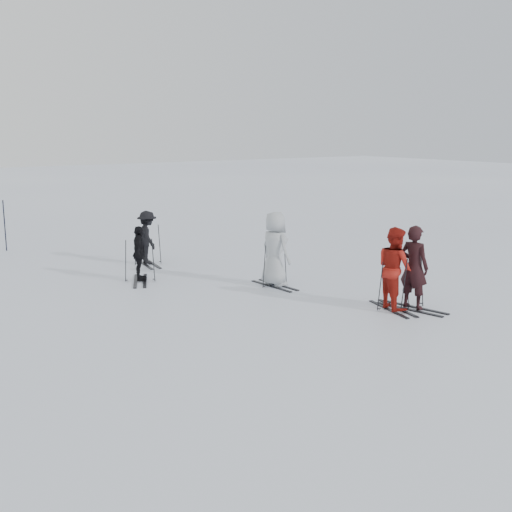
{
  "coord_description": "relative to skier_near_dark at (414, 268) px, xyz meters",
  "views": [
    {
      "loc": [
        -9.05,
        -12.29,
        4.23
      ],
      "look_at": [
        0.0,
        1.0,
        1.0
      ],
      "focal_mm": 45.0,
      "sensor_mm": 36.0,
      "label": 1
    }
  ],
  "objects": [
    {
      "name": "skier_uphill_far",
      "position": [
        -3.01,
        8.21,
        -0.16
      ],
      "size": [
        0.76,
        1.15,
        1.66
      ],
      "primitive_type": "imported",
      "rotation": [
        0.0,
        0.0,
        1.43
      ],
      "color": "black",
      "rests_on": "ground"
    },
    {
      "name": "skier_grey",
      "position": [
        -1.38,
        3.65,
        0.01
      ],
      "size": [
        0.71,
        1.02,
        2.0
      ],
      "primitive_type": "imported",
      "rotation": [
        0.0,
        0.0,
        1.65
      ],
      "color": "#A4AAAE",
      "rests_on": "ground"
    },
    {
      "name": "skis_uphill_left",
      "position": [
        -4.18,
        6.2,
        -0.37
      ],
      "size": [
        1.92,
        1.53,
        1.24
      ],
      "primitive_type": null,
      "rotation": [
        0.0,
        0.0,
        1.13
      ],
      "color": "black",
      "rests_on": "ground"
    },
    {
      "name": "skis_uphill_far",
      "position": [
        -3.01,
        8.21,
        -0.35
      ],
      "size": [
        1.86,
        1.17,
        1.27
      ],
      "primitive_type": null,
      "rotation": [
        0.0,
        0.0,
        1.43
      ],
      "color": "black",
      "rests_on": "ground"
    },
    {
      "name": "skier_uphill_left",
      "position": [
        -4.18,
        6.2,
        -0.22
      ],
      "size": [
        0.72,
        0.97,
        1.53
      ],
      "primitive_type": "imported",
      "rotation": [
        0.0,
        0.0,
        1.13
      ],
      "color": "black",
      "rests_on": "ground"
    },
    {
      "name": "skis_near_dark",
      "position": [
        0.0,
        0.0,
        -0.32
      ],
      "size": [
        1.98,
        1.32,
        1.33
      ],
      "primitive_type": null,
      "rotation": [
        0.0,
        0.0,
        1.78
      ],
      "color": "black",
      "rests_on": "ground"
    },
    {
      "name": "ground",
      "position": [
        -2.27,
        2.25,
        -0.99
      ],
      "size": [
        120.0,
        120.0,
        0.0
      ],
      "primitive_type": "plane",
      "color": "silver",
      "rests_on": "ground"
    },
    {
      "name": "skis_grey",
      "position": [
        -1.38,
        3.65,
        -0.38
      ],
      "size": [
        1.73,
        1.0,
        1.22
      ],
      "primitive_type": null,
      "rotation": [
        0.0,
        0.0,
        1.65
      ],
      "color": "black",
      "rests_on": "ground"
    },
    {
      "name": "skier_red",
      "position": [
        -0.39,
        0.23,
        -0.02
      ],
      "size": [
        0.94,
        1.09,
        1.94
      ],
      "primitive_type": "imported",
      "rotation": [
        0.0,
        0.0,
        1.33
      ],
      "color": "maroon",
      "rests_on": "ground"
    },
    {
      "name": "skis_red",
      "position": [
        -0.39,
        0.23,
        -0.37
      ],
      "size": [
        1.85,
        1.26,
        1.23
      ],
      "primitive_type": null,
      "rotation": [
        0.0,
        0.0,
        1.33
      ],
      "color": "black",
      "rests_on": "ground"
    },
    {
      "name": "skier_near_dark",
      "position": [
        0.0,
        0.0,
        0.0
      ],
      "size": [
        0.61,
        0.8,
        1.98
      ],
      "primitive_type": "imported",
      "rotation": [
        0.0,
        0.0,
        1.78
      ],
      "color": "black",
      "rests_on": "ground"
    },
    {
      "name": "piste_marker",
      "position": [
        -6.15,
        13.06,
        -0.1
      ],
      "size": [
        0.05,
        0.05,
        1.77
      ],
      "primitive_type": "cylinder",
      "rotation": [
        0.0,
        0.0,
        -0.18
      ],
      "color": "black",
      "rests_on": "ground"
    }
  ]
}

